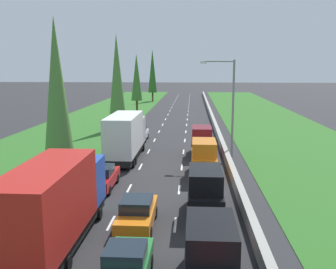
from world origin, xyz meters
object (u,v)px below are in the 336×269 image
red_box_truck_left_lane (56,203)px  orange_van_right_lane (204,158)px  maroon_van_right_lane (202,141)px  street_light_mast (229,101)px  red_sedan_left_lane (101,177)px  poplar_tree_third (117,74)px  black_van_right_lane_third (205,193)px  orange_sedan_centre_lane (137,213)px  poplar_tree_second (56,85)px  green_hatchback_centre_lane (127,266)px  poplar_tree_fourth (137,77)px  white_box_truck_left_lane (126,136)px  poplar_tree_fifth (152,71)px  black_van_right_lane (210,256)px  white_hatchback_left_lane (140,133)px

red_box_truck_left_lane → orange_van_right_lane: 14.51m
maroon_van_right_lane → street_light_mast: size_ratio=0.54×
red_sedan_left_lane → poplar_tree_third: bearing=98.4°
black_van_right_lane_third → street_light_mast: 15.68m
maroon_van_right_lane → orange_sedan_centre_lane: bearing=-102.4°
black_van_right_lane_third → poplar_tree_second: size_ratio=0.41×
green_hatchback_centre_lane → poplar_tree_second: 17.09m
poplar_tree_second → orange_van_right_lane: bearing=7.8°
street_light_mast → orange_van_right_lane: bearing=-110.3°
black_van_right_lane_third → poplar_tree_fourth: bearing=102.5°
red_sedan_left_lane → maroon_van_right_lane: bearing=55.9°
white_box_truck_left_lane → poplar_tree_fifth: 59.89m
orange_sedan_centre_lane → black_van_right_lane_third: size_ratio=0.92×
black_van_right_lane → poplar_tree_third: bearing=106.1°
red_sedan_left_lane → orange_van_right_lane: 8.08m
red_sedan_left_lane → black_van_right_lane_third: size_ratio=0.92×
red_box_truck_left_lane → poplar_tree_third: size_ratio=0.74×
poplar_tree_third → red_sedan_left_lane: bearing=-81.6°
red_sedan_left_lane → white_hatchback_left_lane: (0.20, 17.80, 0.02)m
maroon_van_right_lane → poplar_tree_fifth: poplar_tree_fifth is taller
maroon_van_right_lane → poplar_tree_third: 19.27m
orange_sedan_centre_lane → black_van_right_lane: size_ratio=0.92×
white_hatchback_left_lane → green_hatchback_centre_lane: bearing=-83.1°
poplar_tree_second → poplar_tree_third: (-0.09, 23.06, 0.32)m
poplar_tree_fourth → poplar_tree_fifth: poplar_tree_fifth is taller
maroon_van_right_lane → red_box_truck_left_lane: bearing=-110.1°
white_box_truck_left_lane → orange_van_right_lane: size_ratio=1.92×
white_hatchback_left_lane → orange_sedan_centre_lane: bearing=-82.4°
green_hatchback_centre_lane → street_light_mast: street_light_mast is taller
red_sedan_left_lane → poplar_tree_second: bearing=148.7°
white_hatchback_left_lane → poplar_tree_second: 17.21m
white_hatchback_left_lane → poplar_tree_fourth: bearing=98.8°
white_box_truck_left_lane → maroon_van_right_lane: bearing=13.9°
maroon_van_right_lane → poplar_tree_fourth: poplar_tree_fourth is taller
orange_sedan_centre_lane → poplar_tree_fourth: poplar_tree_fourth is taller
red_sedan_left_lane → orange_sedan_centre_lane: (3.41, -6.36, 0.00)m
white_box_truck_left_lane → street_light_mast: bearing=9.4°
green_hatchback_centre_lane → poplar_tree_fourth: (-7.90, 57.46, 5.56)m
poplar_tree_third → white_hatchback_left_lane: bearing=-62.2°
red_box_truck_left_lane → street_light_mast: size_ratio=1.04×
poplar_tree_fourth → street_light_mast: bearing=-68.7°
orange_van_right_lane → street_light_mast: 8.09m
orange_sedan_centre_lane → poplar_tree_third: bearing=102.7°
black_van_right_lane → orange_van_right_lane: same height
white_box_truck_left_lane → white_hatchback_left_lane: white_box_truck_left_lane is taller
white_box_truck_left_lane → poplar_tree_fifth: (-3.75, 59.56, 5.12)m
red_sedan_left_lane → black_van_right_lane: (6.98, -11.96, 0.59)m
orange_sedan_centre_lane → black_van_right_lane_third: 4.04m
black_van_right_lane → white_hatchback_left_lane: (-6.78, 29.76, -0.56)m
red_sedan_left_lane → poplar_tree_third: (-3.74, 25.28, 6.55)m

